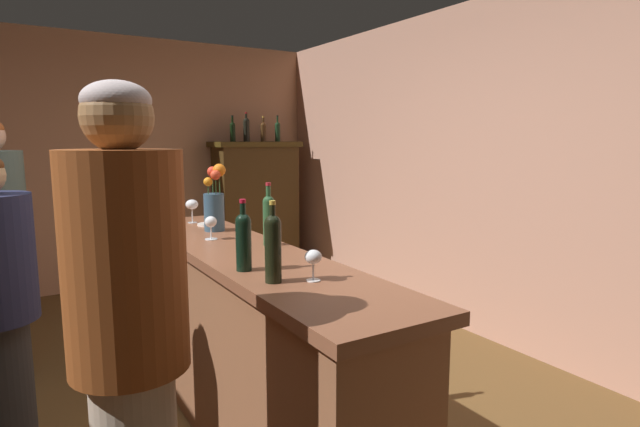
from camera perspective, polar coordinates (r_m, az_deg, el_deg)
wall_back at (r=5.83m, az=-24.26°, el=5.10°), size 4.96×0.12×2.66m
wall_right at (r=4.03m, az=21.75°, el=4.14°), size 0.12×6.73×2.66m
bar_counter at (r=2.76m, az=-8.31°, el=-14.42°), size 0.52×2.50×1.02m
display_cabinet at (r=6.03m, az=-7.18°, el=0.93°), size 1.01×0.47×1.56m
wine_bottle_pinot at (r=2.18m, az=-8.60°, el=-2.83°), size 0.07×0.07×0.31m
wine_bottle_malbec at (r=1.98m, az=-5.30°, el=-3.59°), size 0.07×0.07×0.32m
wine_bottle_rose at (r=2.68m, az=-5.78°, el=-0.44°), size 0.06×0.06×0.33m
wine_glass_front at (r=3.50m, az=-14.20°, el=0.92°), size 0.08×0.08×0.16m
wine_glass_mid at (r=2.00m, az=-0.76°, el=-5.04°), size 0.07×0.07×0.13m
wine_glass_rear at (r=2.89m, az=-12.18°, el=-1.05°), size 0.07×0.07×0.13m
flower_arrangement at (r=3.16m, az=-11.78°, el=1.20°), size 0.14×0.13×0.41m
cheese_plate at (r=3.39m, az=-12.33°, el=-1.19°), size 0.16×0.16×0.01m
display_bottle_left at (r=5.87m, az=-9.79°, el=9.17°), size 0.06×0.06×0.29m
display_bottle_midleft at (r=5.94m, az=-8.28°, el=9.44°), size 0.07×0.07×0.33m
display_bottle_center at (r=6.02m, az=-6.39°, el=9.21°), size 0.06×0.06×0.29m
display_bottle_midright at (r=6.11m, az=-4.79°, el=9.27°), size 0.06×0.06×0.31m
patron_tall at (r=1.71m, az=-20.59°, el=-13.28°), size 0.36×0.36×1.75m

